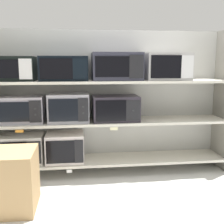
% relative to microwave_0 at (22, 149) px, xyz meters
% --- Properties ---
extents(ground, '(6.75, 6.00, 0.02)m').
position_rel_microwave_0_xyz_m(ground, '(1.07, -1.00, -0.34)').
color(ground, silver).
extents(back_panel, '(2.95, 0.04, 1.72)m').
position_rel_microwave_0_xyz_m(back_panel, '(1.07, 0.25, 0.53)').
color(back_panel, '#B2B2AD').
rests_on(back_panel, ground).
extents(upright_right, '(0.05, 0.45, 1.72)m').
position_rel_microwave_0_xyz_m(upright_right, '(2.47, 0.00, 0.53)').
color(upright_right, gray).
rests_on(upright_right, ground).
extents(shelf_0, '(2.75, 0.45, 0.03)m').
position_rel_microwave_0_xyz_m(shelf_0, '(1.07, 0.00, -0.18)').
color(shelf_0, beige).
rests_on(shelf_0, ground).
extents(microwave_0, '(0.50, 0.34, 0.33)m').
position_rel_microwave_0_xyz_m(microwave_0, '(0.00, 0.00, 0.00)').
color(microwave_0, silver).
rests_on(microwave_0, shelf_0).
extents(microwave_1, '(0.44, 0.40, 0.34)m').
position_rel_microwave_0_xyz_m(microwave_1, '(0.50, 0.00, 0.00)').
color(microwave_1, silver).
rests_on(microwave_1, shelf_0).
extents(price_tag_0, '(0.08, 0.00, 0.03)m').
position_rel_microwave_0_xyz_m(price_tag_0, '(0.03, -0.22, -0.21)').
color(price_tag_0, white).
extents(price_tag_1, '(0.06, 0.00, 0.04)m').
position_rel_microwave_0_xyz_m(price_tag_1, '(0.55, -0.22, -0.22)').
color(price_tag_1, white).
extents(shelf_1, '(2.75, 0.45, 0.03)m').
position_rel_microwave_0_xyz_m(shelf_1, '(1.07, 0.00, 0.30)').
color(shelf_1, beige).
extents(microwave_2, '(0.52, 0.35, 0.30)m').
position_rel_microwave_0_xyz_m(microwave_2, '(0.01, 0.00, 0.47)').
color(microwave_2, '#9D99A6').
rests_on(microwave_2, shelf_1).
extents(microwave_3, '(0.47, 0.39, 0.33)m').
position_rel_microwave_0_xyz_m(microwave_3, '(0.56, 0.00, 0.48)').
color(microwave_3, '#9C9AA5').
rests_on(microwave_3, shelf_1).
extents(microwave_4, '(0.54, 0.39, 0.29)m').
position_rel_microwave_0_xyz_m(microwave_4, '(1.11, -0.00, 0.46)').
color(microwave_4, '#312A35').
rests_on(microwave_4, shelf_1).
extents(price_tag_2, '(0.09, 0.00, 0.03)m').
position_rel_microwave_0_xyz_m(price_tag_2, '(0.03, -0.22, 0.27)').
color(price_tag_2, orange).
extents(price_tag_3, '(0.09, 0.00, 0.03)m').
position_rel_microwave_0_xyz_m(price_tag_3, '(1.06, -0.22, 0.26)').
color(price_tag_3, beige).
extents(shelf_2, '(2.75, 0.45, 0.03)m').
position_rel_microwave_0_xyz_m(shelf_2, '(1.07, 0.00, 0.78)').
color(shelf_2, beige).
extents(microwave_5, '(0.44, 0.36, 0.27)m').
position_rel_microwave_0_xyz_m(microwave_5, '(-0.03, 0.00, 0.93)').
color(microwave_5, black).
rests_on(microwave_5, shelf_2).
extents(microwave_6, '(0.54, 0.39, 0.27)m').
position_rel_microwave_0_xyz_m(microwave_6, '(0.51, 0.00, 0.93)').
color(microwave_6, black).
rests_on(microwave_6, shelf_2).
extents(microwave_7, '(0.57, 0.42, 0.32)m').
position_rel_microwave_0_xyz_m(microwave_7, '(1.12, 0.00, 0.95)').
color(microwave_7, '#2D2D3A').
rests_on(microwave_7, shelf_2).
extents(microwave_8, '(0.52, 0.42, 0.31)m').
position_rel_microwave_0_xyz_m(microwave_8, '(1.72, -0.00, 0.95)').
color(microwave_8, '#A5A2A1').
rests_on(microwave_8, shelf_2).
extents(shipping_carton, '(0.48, 0.48, 0.54)m').
position_rel_microwave_0_xyz_m(shipping_carton, '(0.03, -0.78, -0.06)').
color(shipping_carton, tan).
rests_on(shipping_carton, ground).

